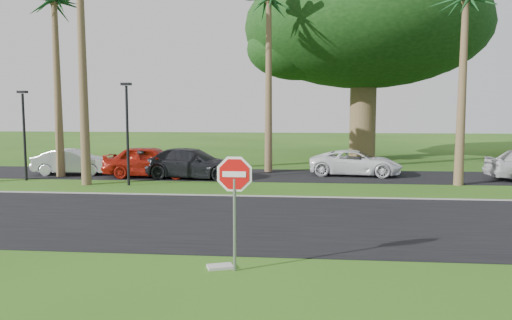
{
  "coord_description": "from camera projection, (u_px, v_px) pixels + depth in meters",
  "views": [
    {
      "loc": [
        1.97,
        -13.35,
        3.47
      ],
      "look_at": [
        0.39,
        2.85,
        1.8
      ],
      "focal_mm": 35.0,
      "sensor_mm": 36.0,
      "label": 1
    }
  ],
  "objects": [
    {
      "name": "ground",
      "position": [
        232.0,
        235.0,
        13.77
      ],
      "size": [
        120.0,
        120.0,
        0.0
      ],
      "primitive_type": "plane",
      "color": "#254C13",
      "rests_on": "ground"
    },
    {
      "name": "road",
      "position": [
        241.0,
        219.0,
        15.74
      ],
      "size": [
        120.0,
        8.0,
        0.02
      ],
      "primitive_type": "cube",
      "color": "black",
      "rests_on": "ground"
    },
    {
      "name": "parking_strip",
      "position": [
        266.0,
        175.0,
        26.14
      ],
      "size": [
        120.0,
        5.0,
        0.02
      ],
      "primitive_type": "cube",
      "color": "black",
      "rests_on": "ground"
    },
    {
      "name": "curb",
      "position": [
        254.0,
        196.0,
        19.75
      ],
      "size": [
        120.0,
        0.12,
        0.06
      ],
      "primitive_type": "cube",
      "color": "gray",
      "rests_on": "ground"
    },
    {
      "name": "stop_sign_near",
      "position": [
        234.0,
        189.0,
        10.57
      ],
      "size": [
        1.05,
        0.07,
        2.62
      ],
      "color": "gray",
      "rests_on": "ground"
    },
    {
      "name": "palm_left_mid",
      "position": [
        54.0,
        4.0,
        24.78
      ],
      "size": [
        5.0,
        5.0,
        10.0
      ],
      "color": "brown",
      "rests_on": "ground"
    },
    {
      "name": "palm_center",
      "position": [
        269.0,
        2.0,
        26.69
      ],
      "size": [
        5.0,
        5.0,
        10.5
      ],
      "color": "brown",
      "rests_on": "ground"
    },
    {
      "name": "palm_right_near",
      "position": [
        466.0,
        1.0,
        21.96
      ],
      "size": [
        5.0,
        5.0,
        9.5
      ],
      "color": "brown",
      "rests_on": "ground"
    },
    {
      "name": "canopy_tree",
      "position": [
        365.0,
        28.0,
        34.06
      ],
      "size": [
        16.5,
        16.5,
        13.12
      ],
      "color": "brown",
      "rests_on": "ground"
    },
    {
      "name": "streetlight_left",
      "position": [
        24.0,
        129.0,
        24.02
      ],
      "size": [
        0.45,
        0.25,
        4.34
      ],
      "color": "black",
      "rests_on": "ground"
    },
    {
      "name": "streetlight_right",
      "position": [
        127.0,
        127.0,
        22.49
      ],
      "size": [
        0.45,
        0.25,
        4.64
      ],
      "color": "black",
      "rests_on": "ground"
    },
    {
      "name": "car_silver",
      "position": [
        73.0,
        162.0,
        26.3
      ],
      "size": [
        4.16,
        1.77,
        1.33
      ],
      "primitive_type": "imported",
      "rotation": [
        0.0,
        0.0,
        1.66
      ],
      "color": "silver",
      "rests_on": "ground"
    },
    {
      "name": "car_red",
      "position": [
        151.0,
        162.0,
        25.26
      ],
      "size": [
        4.72,
        1.92,
        1.6
      ],
      "primitive_type": "imported",
      "rotation": [
        0.0,
        0.0,
        1.58
      ],
      "color": "#9C180D",
      "rests_on": "ground"
    },
    {
      "name": "car_dark",
      "position": [
        192.0,
        164.0,
        24.92
      ],
      "size": [
        5.26,
        2.52,
        1.48
      ],
      "primitive_type": "imported",
      "rotation": [
        0.0,
        0.0,
        1.48
      ],
      "color": "black",
      "rests_on": "ground"
    },
    {
      "name": "car_minivan",
      "position": [
        356.0,
        163.0,
        25.98
      ],
      "size": [
        4.96,
        2.75,
        1.31
      ],
      "primitive_type": "imported",
      "rotation": [
        0.0,
        0.0,
        1.45
      ],
      "color": "white",
      "rests_on": "ground"
    },
    {
      "name": "utility_slab",
      "position": [
        220.0,
        267.0,
        10.92
      ],
      "size": [
        0.64,
        0.52,
        0.06
      ],
      "primitive_type": "cube",
      "rotation": [
        0.0,
        0.0,
        0.36
      ],
      "color": "#A9AAA2",
      "rests_on": "ground"
    }
  ]
}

